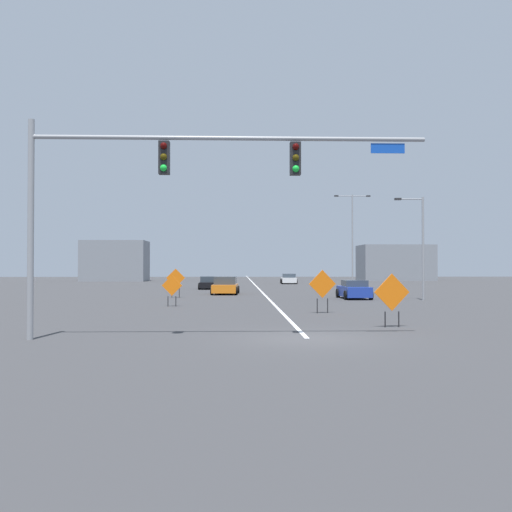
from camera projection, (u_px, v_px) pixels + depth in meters
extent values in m
plane|color=#38383A|center=(307.00, 338.00, 18.36)|extent=(212.00, 212.00, 0.00)
cube|color=white|center=(253.00, 283.00, 77.21)|extent=(0.16, 117.78, 0.01)
cylinder|color=gray|center=(31.00, 229.00, 18.12)|extent=(0.20, 0.20, 6.97)
cylinder|color=gray|center=(230.00, 138.00, 18.39)|extent=(12.57, 0.14, 0.14)
cube|color=black|center=(164.00, 158.00, 18.31)|extent=(0.34, 0.32, 1.05)
sphere|color=#3A0503|center=(164.00, 146.00, 18.14)|extent=(0.22, 0.22, 0.22)
sphere|color=#3C3106|center=(164.00, 157.00, 18.14)|extent=(0.22, 0.22, 0.22)
sphere|color=green|center=(164.00, 168.00, 18.13)|extent=(0.22, 0.22, 0.22)
cube|color=black|center=(295.00, 159.00, 18.45)|extent=(0.34, 0.32, 1.05)
sphere|color=#3A0503|center=(296.00, 147.00, 18.28)|extent=(0.22, 0.22, 0.22)
sphere|color=#3C3106|center=(296.00, 158.00, 18.28)|extent=(0.22, 0.22, 0.22)
sphere|color=green|center=(296.00, 169.00, 18.27)|extent=(0.22, 0.22, 0.22)
cube|color=#1447B7|center=(388.00, 148.00, 18.55)|extent=(1.10, 0.03, 0.32)
cylinder|color=gray|center=(352.00, 241.00, 61.44)|extent=(0.16, 0.16, 9.97)
cylinder|color=gray|center=(344.00, 196.00, 61.49)|extent=(1.72, 0.08, 0.08)
cube|color=#262628|center=(336.00, 196.00, 61.46)|extent=(0.44, 0.24, 0.14)
cylinder|color=gray|center=(360.00, 196.00, 61.55)|extent=(1.72, 0.08, 0.08)
cube|color=#262628|center=(368.00, 196.00, 61.58)|extent=(0.44, 0.24, 0.14)
cylinder|color=gray|center=(423.00, 248.00, 39.01)|extent=(0.16, 0.16, 7.02)
cylinder|color=gray|center=(410.00, 199.00, 39.04)|extent=(1.71, 0.08, 0.08)
cube|color=#262628|center=(398.00, 199.00, 39.01)|extent=(0.44, 0.24, 0.14)
cube|color=orange|center=(322.00, 284.00, 28.27)|extent=(1.37, 0.30, 1.39)
cylinder|color=black|center=(317.00, 306.00, 28.19)|extent=(0.05, 0.05, 0.72)
cylinder|color=black|center=(328.00, 306.00, 28.31)|extent=(0.05, 0.05, 0.72)
cube|color=orange|center=(172.00, 285.00, 32.97)|extent=(1.18, 0.18, 1.19)
cylinder|color=black|center=(168.00, 301.00, 32.97)|extent=(0.05, 0.05, 0.59)
cylinder|color=black|center=(176.00, 301.00, 32.93)|extent=(0.05, 0.05, 0.59)
cube|color=orange|center=(176.00, 278.00, 42.09)|extent=(1.37, 0.23, 1.37)
cylinder|color=black|center=(172.00, 293.00, 42.03)|extent=(0.05, 0.05, 0.74)
cylinder|color=black|center=(179.00, 293.00, 42.12)|extent=(0.05, 0.05, 0.74)
cube|color=orange|center=(392.00, 292.00, 21.76)|extent=(1.40, 0.26, 1.41)
cylinder|color=black|center=(385.00, 319.00, 21.69)|extent=(0.05, 0.05, 0.60)
cylinder|color=black|center=(399.00, 319.00, 21.80)|extent=(0.05, 0.05, 0.60)
cube|color=#1E389E|center=(354.00, 291.00, 40.79)|extent=(1.79, 4.13, 0.71)
cube|color=#333D47|center=(354.00, 283.00, 40.59)|extent=(1.58, 1.91, 0.45)
cylinder|color=black|center=(361.00, 293.00, 42.26)|extent=(0.23, 0.64, 0.64)
cylinder|color=black|center=(338.00, 293.00, 42.18)|extent=(0.23, 0.64, 0.64)
cylinder|color=black|center=(371.00, 295.00, 39.39)|extent=(0.23, 0.64, 0.64)
cylinder|color=black|center=(346.00, 295.00, 39.31)|extent=(0.23, 0.64, 0.64)
cube|color=black|center=(209.00, 285.00, 57.85)|extent=(2.00, 4.16, 0.55)
cube|color=#333D47|center=(209.00, 279.00, 58.07)|extent=(1.75, 2.46, 0.57)
cylinder|color=black|center=(199.00, 286.00, 56.36)|extent=(0.24, 0.65, 0.64)
cylinder|color=black|center=(218.00, 286.00, 56.49)|extent=(0.24, 0.65, 0.64)
cylinder|color=black|center=(200.00, 285.00, 59.22)|extent=(0.24, 0.65, 0.64)
cylinder|color=black|center=(218.00, 285.00, 59.35)|extent=(0.24, 0.65, 0.64)
cube|color=white|center=(289.00, 280.00, 75.42)|extent=(2.00, 4.39, 0.64)
cube|color=#333D47|center=(289.00, 276.00, 75.21)|extent=(1.75, 2.46, 0.51)
cylinder|color=black|center=(295.00, 281.00, 76.93)|extent=(0.24, 0.65, 0.64)
cylinder|color=black|center=(281.00, 281.00, 76.93)|extent=(0.24, 0.65, 0.64)
cylinder|color=black|center=(297.00, 282.00, 73.90)|extent=(0.24, 0.65, 0.64)
cylinder|color=black|center=(282.00, 282.00, 73.90)|extent=(0.24, 0.65, 0.64)
cube|color=orange|center=(225.00, 288.00, 47.27)|extent=(2.16, 4.29, 0.65)
cube|color=#333D47|center=(226.00, 280.00, 47.50)|extent=(1.87, 2.54, 0.65)
cylinder|color=black|center=(212.00, 291.00, 45.82)|extent=(0.25, 0.65, 0.64)
cylinder|color=black|center=(236.00, 291.00, 45.79)|extent=(0.25, 0.65, 0.64)
cylinder|color=black|center=(215.00, 290.00, 48.76)|extent=(0.25, 0.65, 0.64)
cylinder|color=black|center=(238.00, 290.00, 48.72)|extent=(0.25, 0.65, 0.64)
cube|color=gray|center=(395.00, 263.00, 92.51)|extent=(11.27, 7.38, 5.68)
cube|color=gray|center=(115.00, 261.00, 88.30)|extent=(9.61, 6.51, 6.18)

